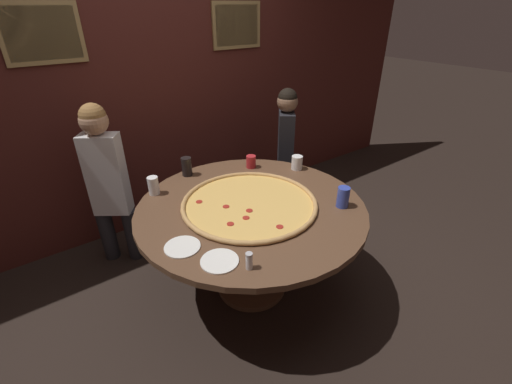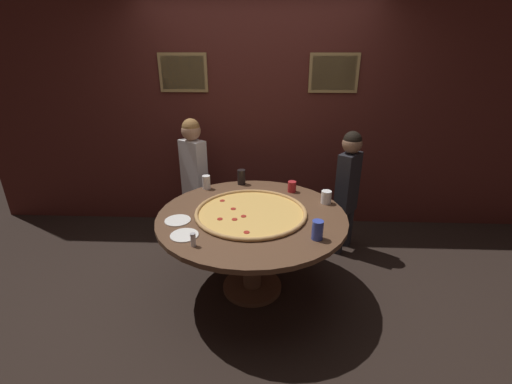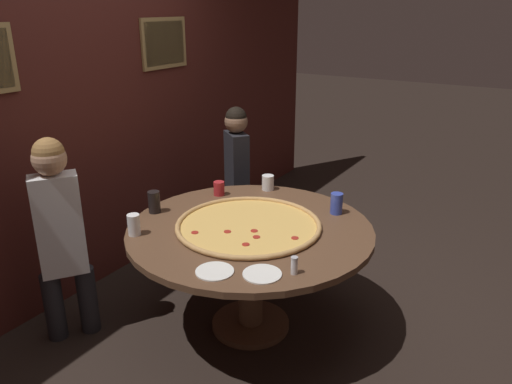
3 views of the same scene
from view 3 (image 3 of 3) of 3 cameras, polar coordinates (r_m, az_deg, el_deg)
The scene contains 14 objects.
ground_plane at distance 3.51m, azimuth -0.61°, elevation -15.04°, with size 24.00×24.00×0.00m, color black.
back_wall at distance 3.84m, azimuth -18.48°, elevation 8.46°, with size 6.40×0.08×2.60m.
dining_table at distance 3.19m, azimuth -0.65°, elevation -6.19°, with size 1.54×1.54×0.74m.
giant_pizza at distance 3.13m, azimuth -0.87°, elevation -3.79°, with size 0.92×0.92×0.03m.
drink_cup_far_left at distance 3.64m, azimuth -4.25°, elevation 0.41°, with size 0.08×0.08×0.10m, color #B22328.
drink_cup_front_edge at distance 3.73m, azimuth 1.37°, elevation 1.08°, with size 0.09×0.09×0.11m, color white.
drink_cup_beside_pizza at distance 3.35m, azimuth 9.19°, elevation -1.31°, with size 0.08×0.08×0.14m, color #384CB7.
drink_cup_centre_back at distance 3.09m, azimuth -13.79°, elevation -3.66°, with size 0.07×0.07×0.13m, color white.
drink_cup_by_shaker at distance 3.39m, azimuth -11.57°, elevation -1.12°, with size 0.08×0.08×0.15m, color black.
white_plate_near_front at distance 2.61m, azimuth 0.71°, elevation -9.36°, with size 0.20×0.20×0.01m, color white.
white_plate_far_back at distance 2.64m, azimuth -4.74°, elevation -9.02°, with size 0.20×0.20×0.01m, color white.
condiment_shaker at distance 2.60m, azimuth 4.40°, elevation -8.36°, with size 0.04×0.04×0.10m.
diner_centre_back at distance 4.23m, azimuth -2.21°, elevation 2.37°, with size 0.29×0.32×1.27m.
diner_far_left at distance 3.29m, azimuth -21.50°, elevation -3.99°, with size 0.34×0.29×1.33m.
Camera 3 is at (-2.41, -1.52, 2.05)m, focal length 35.00 mm.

